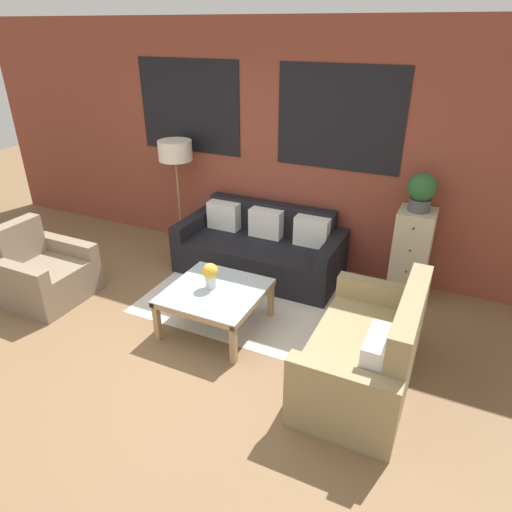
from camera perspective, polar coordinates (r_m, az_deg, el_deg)
ground_plane at (r=4.35m, az=-13.54°, el=-12.35°), size 16.00×16.00×0.00m
wall_back_brick at (r=5.61m, az=0.54°, el=13.64°), size 8.40×0.09×2.80m
rug at (r=5.03m, az=-1.80°, el=-5.47°), size 2.05×1.49×0.00m
couch_dark at (r=5.48m, az=0.60°, el=0.83°), size 1.94×0.88×0.78m
settee_vintage at (r=3.89m, az=13.75°, el=-11.86°), size 0.80×1.43×0.92m
armchair_corner at (r=5.47m, az=-24.93°, el=-2.08°), size 0.80×0.82×0.84m
coffee_table at (r=4.44m, az=-5.09°, el=-4.94°), size 0.89×0.89×0.43m
floor_lamp at (r=5.84m, az=-10.03°, el=12.29°), size 0.42×0.42×1.44m
drawer_cabinet at (r=5.19m, az=18.80°, el=0.28°), size 0.38×0.40×0.99m
potted_plant at (r=4.93m, az=20.01°, el=7.66°), size 0.29×0.29×0.40m
flower_vase at (r=4.37m, az=-5.74°, el=-2.26°), size 0.16×0.16×0.26m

